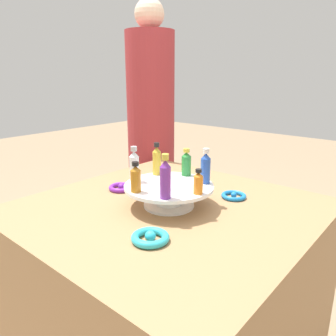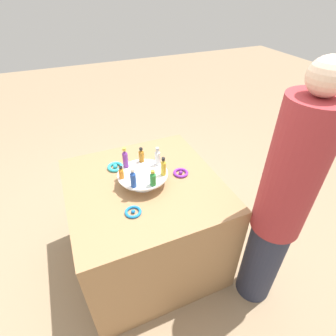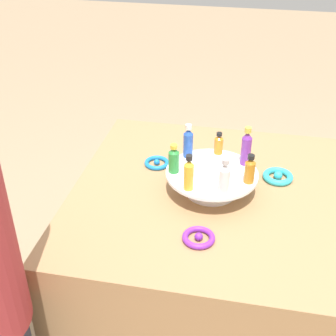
% 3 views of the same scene
% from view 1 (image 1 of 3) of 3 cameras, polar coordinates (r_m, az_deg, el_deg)
% --- Properties ---
extents(party_table, '(0.99, 0.99, 0.78)m').
position_cam_1_polar(party_table, '(1.41, 0.14, -21.47)').
color(party_table, '#9E754C').
rests_on(party_table, ground_plane).
extents(display_stand, '(0.32, 0.32, 0.08)m').
position_cam_1_polar(display_stand, '(1.19, 0.15, -4.14)').
color(display_stand, white).
rests_on(display_stand, party_table).
extents(bottle_clear, '(0.04, 0.04, 0.13)m').
position_cam_1_polar(bottle_clear, '(1.21, -5.89, 0.46)').
color(bottle_clear, silver).
rests_on(bottle_clear, display_stand).
extents(bottle_amber, '(0.04, 0.04, 0.11)m').
position_cam_1_polar(bottle_amber, '(1.10, -5.64, -1.77)').
color(bottle_amber, '#AD6B19').
rests_on(bottle_amber, display_stand).
extents(bottle_purple, '(0.04, 0.04, 0.15)m').
position_cam_1_polar(bottle_purple, '(1.03, -0.47, -1.79)').
color(bottle_purple, '#702D93').
rests_on(bottle_purple, display_stand).
extents(bottle_orange, '(0.03, 0.03, 0.09)m').
position_cam_1_polar(bottle_orange, '(1.09, 5.29, -2.52)').
color(bottle_orange, orange).
rests_on(bottle_orange, display_stand).
extents(bottle_blue, '(0.04, 0.04, 0.13)m').
position_cam_1_polar(bottle_blue, '(1.19, 6.55, 0.11)').
color(bottle_blue, '#234CAD').
rests_on(bottle_blue, display_stand).
extents(bottle_green, '(0.04, 0.04, 0.11)m').
position_cam_1_polar(bottle_green, '(1.28, 3.20, 0.86)').
color(bottle_green, '#288438').
rests_on(bottle_green, display_stand).
extents(bottle_gold, '(0.03, 0.03, 0.13)m').
position_cam_1_polar(bottle_gold, '(1.28, -1.97, 1.40)').
color(bottle_gold, gold).
rests_on(bottle_gold, display_stand).
extents(ribbon_bow_teal, '(0.11, 0.11, 0.03)m').
position_cam_1_polar(ribbon_bow_teal, '(0.97, -3.11, -11.97)').
color(ribbon_bow_teal, '#2DB7CC').
rests_on(ribbon_bow_teal, party_table).
extents(ribbon_bow_blue, '(0.10, 0.10, 0.02)m').
position_cam_1_polar(ribbon_bow_blue, '(1.31, 11.37, -4.75)').
color(ribbon_bow_blue, blue).
rests_on(ribbon_bow_blue, party_table).
extents(ribbon_bow_purple, '(0.10, 0.10, 0.03)m').
position_cam_1_polar(ribbon_bow_purple, '(1.39, -8.16, -3.35)').
color(ribbon_bow_purple, purple).
rests_on(ribbon_bow_purple, party_table).
extents(person_figure, '(0.28, 0.28, 1.65)m').
position_cam_1_polar(person_figure, '(1.99, -2.93, 3.99)').
color(person_figure, '#282D42').
rests_on(person_figure, ground_plane).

